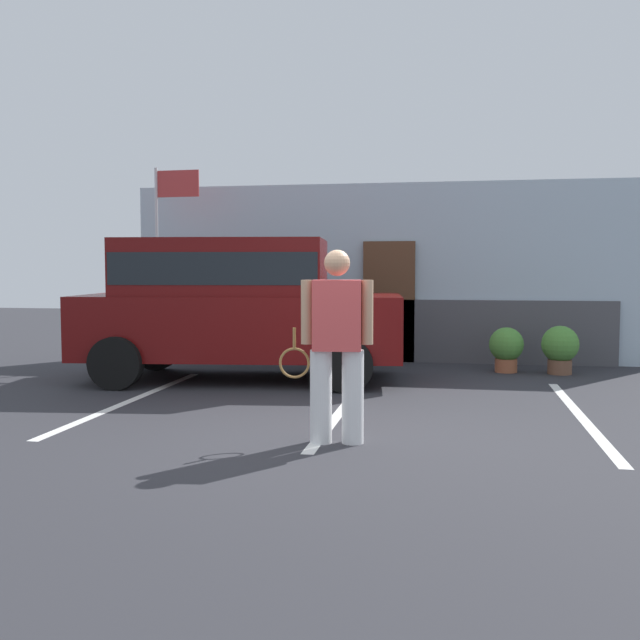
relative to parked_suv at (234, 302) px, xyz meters
The scene contains 10 objects.
ground_plane 4.02m from the parked_suv, 58.69° to the right, with size 40.00×40.00×0.00m, color #2D2D33.
parking_stripe_0 2.26m from the parked_suv, 113.25° to the right, with size 0.12×4.40×0.01m, color silver.
parking_stripe_1 2.84m from the parked_suv, 43.65° to the right, with size 0.12×4.40×0.01m, color silver.
parking_stripe_2 5.01m from the parked_suv, 21.60° to the right, with size 0.12×4.40×0.01m, color silver.
house_frontage 3.35m from the parked_suv, 53.03° to the left, with size 9.16×0.40×3.11m.
parked_suv is the anchor object (origin of this frame).
tennis_player_man 4.09m from the parked_suv, 59.57° to the right, with size 0.92×0.33×1.81m.
potted_plant_by_porch 4.32m from the parked_suv, 20.92° to the left, with size 0.54×0.54×0.71m.
potted_plant_secondary 5.04m from the parked_suv, 16.94° to the left, with size 0.57×0.57×0.75m.
flag_pole 2.65m from the parked_suv, 135.77° to the left, with size 0.80×0.05×3.35m.
Camera 1 is at (1.11, -6.82, 1.64)m, focal length 40.59 mm.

